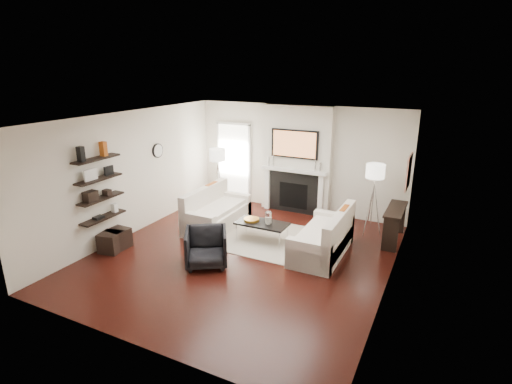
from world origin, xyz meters
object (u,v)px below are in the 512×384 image
at_px(ottoman_near, 119,238).
at_px(lamp_right_shade, 375,171).
at_px(loveseat_left_base, 218,218).
at_px(armchair, 206,246).
at_px(loveseat_right_base, 322,244).
at_px(lamp_left_shade, 217,155).
at_px(coffee_table, 262,223).

bearing_deg(ottoman_near, lamp_right_shade, 33.80).
relative_size(loveseat_left_base, lamp_right_shade, 4.50).
bearing_deg(ottoman_near, armchair, 4.79).
distance_m(loveseat_right_base, lamp_right_shade, 2.02).
bearing_deg(lamp_right_shade, lamp_left_shade, -178.71).
xyz_separation_m(lamp_left_shade, lamp_right_shade, (3.90, 0.09, 0.00)).
bearing_deg(loveseat_right_base, loveseat_left_base, 174.09).
distance_m(coffee_table, lamp_left_shade, 2.55).
xyz_separation_m(lamp_left_shade, ottoman_near, (-0.62, -2.94, -1.25)).
height_order(coffee_table, armchair, armchair).
bearing_deg(lamp_right_shade, loveseat_right_base, -114.82).
relative_size(lamp_left_shade, lamp_right_shade, 1.00).
bearing_deg(loveseat_right_base, coffee_table, 178.87).
xyz_separation_m(lamp_right_shade, ottoman_near, (-4.52, -3.03, -1.25)).
xyz_separation_m(loveseat_left_base, loveseat_right_base, (2.59, -0.27, 0.00)).
distance_m(lamp_left_shade, lamp_right_shade, 3.90).
relative_size(lamp_left_shade, ottoman_near, 1.00).
relative_size(loveseat_left_base, loveseat_right_base, 1.00).
bearing_deg(lamp_left_shade, ottoman_near, -101.92).
distance_m(coffee_table, lamp_right_shade, 2.67).
height_order(loveseat_left_base, lamp_right_shade, lamp_right_shade).
relative_size(loveseat_right_base, ottoman_near, 4.50).
distance_m(loveseat_left_base, ottoman_near, 2.23).
bearing_deg(lamp_right_shade, armchair, -130.93).
distance_m(loveseat_left_base, loveseat_right_base, 2.61).
bearing_deg(coffee_table, ottoman_near, -147.51).
relative_size(coffee_table, ottoman_near, 2.75).
distance_m(loveseat_right_base, armchair, 2.29).
relative_size(loveseat_left_base, lamp_left_shade, 4.50).
height_order(armchair, ottoman_near, armchair).
bearing_deg(lamp_left_shade, armchair, -62.76).
bearing_deg(lamp_left_shade, lamp_right_shade, 1.29).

